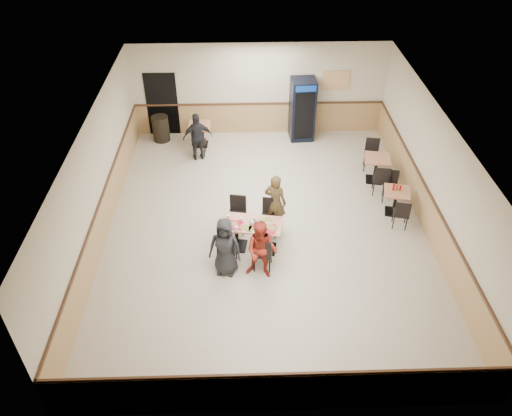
{
  "coord_description": "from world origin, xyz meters",
  "views": [
    {
      "loc": [
        -0.56,
        -9.73,
        8.15
      ],
      "look_at": [
        -0.27,
        -0.5,
        1.02
      ],
      "focal_mm": 35.0,
      "sensor_mm": 36.0,
      "label": 1
    }
  ],
  "objects_px": {
    "pepsi_cooler": "(302,109)",
    "back_table": "(200,131)",
    "trash_bin": "(161,129)",
    "side_table_near": "(396,198)",
    "diner_woman_left": "(225,247)",
    "lone_diner": "(198,137)",
    "main_table": "(251,232)",
    "diner_man_opposite": "(275,202)",
    "side_table_far": "(376,166)",
    "diner_woman_right": "(262,250)"
  },
  "relations": [
    {
      "from": "main_table",
      "to": "back_table",
      "type": "bearing_deg",
      "value": 116.84
    },
    {
      "from": "diner_woman_left",
      "to": "back_table",
      "type": "height_order",
      "value": "diner_woman_left"
    },
    {
      "from": "pepsi_cooler",
      "to": "trash_bin",
      "type": "bearing_deg",
      "value": 176.73
    },
    {
      "from": "pepsi_cooler",
      "to": "back_table",
      "type": "bearing_deg",
      "value": -176.91
    },
    {
      "from": "back_table",
      "to": "pepsi_cooler",
      "type": "distance_m",
      "value": 3.3
    },
    {
      "from": "side_table_far",
      "to": "diner_woman_left",
      "type": "bearing_deg",
      "value": -139.73
    },
    {
      "from": "side_table_far",
      "to": "trash_bin",
      "type": "bearing_deg",
      "value": 158.44
    },
    {
      "from": "pepsi_cooler",
      "to": "side_table_far",
      "type": "bearing_deg",
      "value": -57.9
    },
    {
      "from": "diner_woman_right",
      "to": "side_table_far",
      "type": "bearing_deg",
      "value": 62.48
    },
    {
      "from": "side_table_far",
      "to": "back_table",
      "type": "xyz_separation_m",
      "value": [
        -5.1,
        2.17,
        -0.02
      ]
    },
    {
      "from": "main_table",
      "to": "side_table_far",
      "type": "distance_m",
      "value": 4.54
    },
    {
      "from": "diner_woman_right",
      "to": "main_table",
      "type": "bearing_deg",
      "value": 117.45
    },
    {
      "from": "lone_diner",
      "to": "side_table_far",
      "type": "bearing_deg",
      "value": 153.6
    },
    {
      "from": "side_table_near",
      "to": "pepsi_cooler",
      "type": "height_order",
      "value": "pepsi_cooler"
    },
    {
      "from": "diner_man_opposite",
      "to": "diner_woman_right",
      "type": "bearing_deg",
      "value": 99.68
    },
    {
      "from": "side_table_near",
      "to": "pepsi_cooler",
      "type": "xyz_separation_m",
      "value": [
        -2.03,
        4.07,
        0.53
      ]
    },
    {
      "from": "main_table",
      "to": "lone_diner",
      "type": "bearing_deg",
      "value": 119.97
    },
    {
      "from": "diner_woman_left",
      "to": "lone_diner",
      "type": "bearing_deg",
      "value": 110.88
    },
    {
      "from": "main_table",
      "to": "diner_man_opposite",
      "type": "xyz_separation_m",
      "value": [
        0.6,
        0.77,
        0.27
      ]
    },
    {
      "from": "side_table_near",
      "to": "trash_bin",
      "type": "relative_size",
      "value": 0.94
    },
    {
      "from": "main_table",
      "to": "diner_man_opposite",
      "type": "bearing_deg",
      "value": 62.1
    },
    {
      "from": "side_table_near",
      "to": "back_table",
      "type": "bearing_deg",
      "value": 145.11
    },
    {
      "from": "main_table",
      "to": "diner_woman_right",
      "type": "bearing_deg",
      "value": -67.62
    },
    {
      "from": "diner_woman_right",
      "to": "trash_bin",
      "type": "height_order",
      "value": "diner_woman_right"
    },
    {
      "from": "side_table_near",
      "to": "trash_bin",
      "type": "xyz_separation_m",
      "value": [
        -6.55,
        4.03,
        -0.05
      ]
    },
    {
      "from": "main_table",
      "to": "diner_man_opposite",
      "type": "distance_m",
      "value": 1.02
    },
    {
      "from": "diner_woman_right",
      "to": "pepsi_cooler",
      "type": "distance_m",
      "value": 6.45
    },
    {
      "from": "diner_woman_right",
      "to": "side_table_near",
      "type": "height_order",
      "value": "diner_woman_right"
    },
    {
      "from": "diner_woman_left",
      "to": "diner_man_opposite",
      "type": "relative_size",
      "value": 0.95
    },
    {
      "from": "lone_diner",
      "to": "back_table",
      "type": "bearing_deg",
      "value": -101.64
    },
    {
      "from": "diner_woman_left",
      "to": "side_table_far",
      "type": "distance_m",
      "value": 5.5
    },
    {
      "from": "diner_woman_left",
      "to": "lone_diner",
      "type": "xyz_separation_m",
      "value": [
        -0.9,
        4.9,
        0.01
      ]
    },
    {
      "from": "main_table",
      "to": "back_table",
      "type": "relative_size",
      "value": 2.1
    },
    {
      "from": "side_table_near",
      "to": "pepsi_cooler",
      "type": "relative_size",
      "value": 0.39
    },
    {
      "from": "diner_woman_right",
      "to": "pepsi_cooler",
      "type": "bearing_deg",
      "value": 91.22
    },
    {
      "from": "main_table",
      "to": "diner_woman_right",
      "type": "xyz_separation_m",
      "value": [
        0.2,
        -0.92,
        0.24
      ]
    },
    {
      "from": "trash_bin",
      "to": "side_table_near",
      "type": "bearing_deg",
      "value": -31.58
    },
    {
      "from": "diner_woman_left",
      "to": "trash_bin",
      "type": "bearing_deg",
      "value": 120.2
    },
    {
      "from": "side_table_far",
      "to": "side_table_near",
      "type": "bearing_deg",
      "value": -83.23
    },
    {
      "from": "diner_man_opposite",
      "to": "pepsi_cooler",
      "type": "xyz_separation_m",
      "value": [
        1.14,
        4.57,
        0.21
      ]
    },
    {
      "from": "diner_woman_right",
      "to": "back_table",
      "type": "xyz_separation_m",
      "value": [
        -1.7,
        5.86,
        -0.26
      ]
    },
    {
      "from": "main_table",
      "to": "diner_woman_left",
      "type": "xyz_separation_m",
      "value": [
        -0.6,
        -0.77,
        0.23
      ]
    },
    {
      "from": "lone_diner",
      "to": "diner_woman_left",
      "type": "bearing_deg",
      "value": 88.77
    },
    {
      "from": "lone_diner",
      "to": "trash_bin",
      "type": "bearing_deg",
      "value": -54.23
    },
    {
      "from": "diner_woman_left",
      "to": "back_table",
      "type": "xyz_separation_m",
      "value": [
        -0.9,
        5.72,
        -0.26
      ]
    },
    {
      "from": "side_table_near",
      "to": "side_table_far",
      "type": "bearing_deg",
      "value": 96.77
    },
    {
      "from": "pepsi_cooler",
      "to": "main_table",
      "type": "bearing_deg",
      "value": -111.86
    },
    {
      "from": "diner_woman_left",
      "to": "side_table_near",
      "type": "bearing_deg",
      "value": 35.53
    },
    {
      "from": "diner_woman_right",
      "to": "trash_bin",
      "type": "bearing_deg",
      "value": 130.66
    },
    {
      "from": "back_table",
      "to": "pepsi_cooler",
      "type": "bearing_deg",
      "value": 6.91
    }
  ]
}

